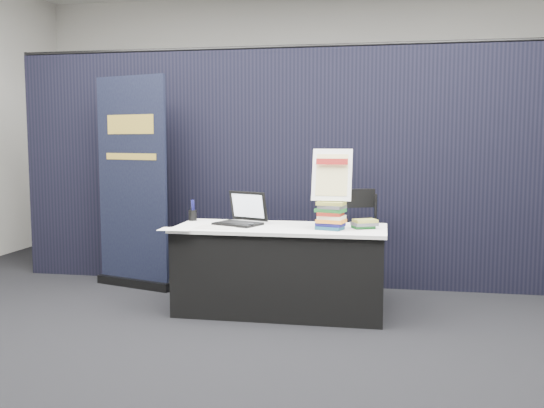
{
  "coord_description": "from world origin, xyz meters",
  "views": [
    {
      "loc": [
        0.87,
        -4.52,
        1.48
      ],
      "look_at": [
        -0.07,
        0.55,
        0.94
      ],
      "focal_mm": 40.0,
      "sensor_mm": 36.0,
      "label": 1
    }
  ],
  "objects": [
    {
      "name": "floor",
      "position": [
        0.0,
        0.0,
        0.0
      ],
      "size": [
        8.0,
        8.0,
        0.0
      ],
      "primitive_type": "plane",
      "color": "black",
      "rests_on": "ground"
    },
    {
      "name": "wall_back",
      "position": [
        0.0,
        4.0,
        1.75
      ],
      "size": [
        8.0,
        0.02,
        3.5
      ],
      "primitive_type": "cube",
      "color": "beige",
      "rests_on": "floor"
    },
    {
      "name": "drape_partition",
      "position": [
        0.0,
        1.6,
        1.2
      ],
      "size": [
        6.0,
        0.08,
        2.4
      ],
      "primitive_type": "cube",
      "color": "black",
      "rests_on": "floor"
    },
    {
      "name": "display_table",
      "position": [
        0.0,
        0.55,
        0.38
      ],
      "size": [
        1.8,
        0.75,
        0.75
      ],
      "color": "black",
      "rests_on": "floor"
    },
    {
      "name": "laptop",
      "position": [
        -0.38,
        0.62,
        0.82
      ],
      "size": [
        0.45,
        0.43,
        0.28
      ],
      "rotation": [
        0.0,
        0.0,
        -0.38
      ],
      "color": "black",
      "rests_on": "display_table"
    },
    {
      "name": "mouse",
      "position": [
        -0.25,
        0.48,
        0.77
      ],
      "size": [
        0.07,
        0.11,
        0.03
      ],
      "primitive_type": "ellipsoid",
      "rotation": [
        0.0,
        0.0,
        -0.1
      ],
      "color": "black",
      "rests_on": "display_table"
    },
    {
      "name": "brochure_left",
      "position": [
        -0.83,
        0.22,
        0.75
      ],
      "size": [
        0.28,
        0.2,
        0.0
      ],
      "primitive_type": "cube",
      "rotation": [
        0.0,
        0.0,
        0.04
      ],
      "color": "white",
      "rests_on": "display_table"
    },
    {
      "name": "brochure_mid",
      "position": [
        -0.57,
        0.46,
        0.75
      ],
      "size": [
        0.33,
        0.3,
        0.0
      ],
      "primitive_type": "cube",
      "rotation": [
        0.0,
        0.0,
        -0.57
      ],
      "color": "white",
      "rests_on": "display_table"
    },
    {
      "name": "brochure_right",
      "position": [
        -0.53,
        0.39,
        0.75
      ],
      "size": [
        0.36,
        0.28,
        0.0
      ],
      "primitive_type": "cube",
      "rotation": [
        0.0,
        0.0,
        -0.17
      ],
      "color": "silver",
      "rests_on": "display_table"
    },
    {
      "name": "pen_cup",
      "position": [
        -0.86,
        0.78,
        0.8
      ],
      "size": [
        0.09,
        0.09,
        0.1
      ],
      "primitive_type": "cylinder",
      "rotation": [
        0.0,
        0.0,
        0.16
      ],
      "color": "black",
      "rests_on": "display_table"
    },
    {
      "name": "book_stack_tall",
      "position": [
        0.44,
        0.46,
        0.87
      ],
      "size": [
        0.24,
        0.21,
        0.23
      ],
      "rotation": [
        0.0,
        0.0,
        -0.22
      ],
      "color": "navy",
      "rests_on": "display_table"
    },
    {
      "name": "book_stack_short",
      "position": [
        0.71,
        0.56,
        0.79
      ],
      "size": [
        0.22,
        0.2,
        0.08
      ],
      "rotation": [
        0.0,
        0.0,
        0.38
      ],
      "color": "#1A6326",
      "rests_on": "display_table"
    },
    {
      "name": "info_sign",
      "position": [
        0.44,
        0.49,
        1.2
      ],
      "size": [
        0.33,
        0.16,
        0.45
      ],
      "rotation": [
        0.0,
        0.0,
        -0.03
      ],
      "color": "black",
      "rests_on": "book_stack_tall"
    },
    {
      "name": "pullup_banner",
      "position": [
        -1.62,
        1.18,
        0.94
      ],
      "size": [
        0.89,
        0.37,
        2.12
      ],
      "rotation": [
        0.0,
        0.0,
        -0.3
      ],
      "color": "black",
      "rests_on": "floor"
    },
    {
      "name": "stacking_chair",
      "position": [
        0.57,
        1.03,
        0.57
      ],
      "size": [
        0.59,
        0.61,
        1.03
      ],
      "rotation": [
        0.0,
        0.0,
        0.34
      ],
      "color": "black",
      "rests_on": "floor"
    }
  ]
}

